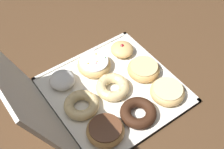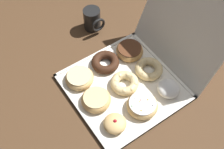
% 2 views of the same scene
% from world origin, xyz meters
% --- Properties ---
extents(ground_plane, '(3.00, 3.00, 0.00)m').
position_xyz_m(ground_plane, '(0.00, 0.00, 0.00)').
color(ground_plane, '#4C331E').
extents(donut_box, '(0.42, 0.42, 0.01)m').
position_xyz_m(donut_box, '(0.00, 0.00, 0.01)').
color(donut_box, silver).
rests_on(donut_box, ground).
extents(box_lid_open, '(0.42, 0.15, 0.41)m').
position_xyz_m(box_lid_open, '(0.00, 0.28, 0.20)').
color(box_lid_open, silver).
rests_on(box_lid_open, ground).
extents(glazed_ring_donut_0, '(0.12, 0.12, 0.04)m').
position_xyz_m(glazed_ring_donut_0, '(-0.12, -0.13, 0.03)').
color(glazed_ring_donut_0, '#E5B770').
rests_on(glazed_ring_donut_0, donut_box).
extents(glazed_ring_donut_1, '(0.12, 0.12, 0.04)m').
position_xyz_m(glazed_ring_donut_1, '(-0.00, -0.13, 0.03)').
color(glazed_ring_donut_1, tan).
rests_on(glazed_ring_donut_1, donut_box).
extents(jelly_filled_donut_2, '(0.09, 0.09, 0.05)m').
position_xyz_m(jelly_filled_donut_2, '(0.12, -0.13, 0.03)').
color(jelly_filled_donut_2, '#E5B770').
rests_on(jelly_filled_donut_2, donut_box).
extents(chocolate_cake_ring_donut_3, '(0.12, 0.12, 0.04)m').
position_xyz_m(chocolate_cake_ring_donut_3, '(-0.13, -0.00, 0.03)').
color(chocolate_cake_ring_donut_3, '#381E11').
rests_on(chocolate_cake_ring_donut_3, donut_box).
extents(cruller_donut_4, '(0.12, 0.12, 0.04)m').
position_xyz_m(cruller_donut_4, '(0.00, 0.01, 0.03)').
color(cruller_donut_4, '#EACC8C').
rests_on(cruller_donut_4, donut_box).
extents(sprinkle_donut_5, '(0.12, 0.12, 0.04)m').
position_xyz_m(sprinkle_donut_5, '(0.12, 0.00, 0.03)').
color(sprinkle_donut_5, '#E5B770').
rests_on(sprinkle_donut_5, donut_box).
extents(chocolate_frosted_donut_6, '(0.12, 0.12, 0.04)m').
position_xyz_m(chocolate_frosted_donut_6, '(-0.12, 0.12, 0.03)').
color(chocolate_frosted_donut_6, tan).
rests_on(chocolate_frosted_donut_6, donut_box).
extents(cruller_donut_7, '(0.12, 0.12, 0.04)m').
position_xyz_m(cruller_donut_7, '(0.00, 0.13, 0.03)').
color(cruller_donut_7, '#EACC8C').
rests_on(cruller_donut_7, donut_box).
extents(powdered_filled_donut_8, '(0.09, 0.09, 0.05)m').
position_xyz_m(powdered_filled_donut_8, '(0.12, 0.13, 0.03)').
color(powdered_filled_donut_8, white).
rests_on(powdered_filled_donut_8, donut_box).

